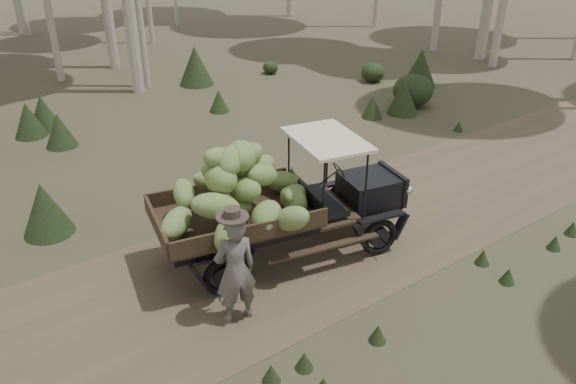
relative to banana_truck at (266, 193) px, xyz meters
name	(u,v)px	position (x,y,z in m)	size (l,w,h in m)	color
ground	(361,226)	(2.20, -0.13, -1.37)	(120.00, 120.00, 0.00)	#473D2B
dirt_track	(361,226)	(2.20, -0.13, -1.36)	(70.00, 4.00, 0.01)	brown
banana_truck	(266,193)	(0.00, 0.00, 0.00)	(5.01, 2.64, 2.44)	black
farmer	(235,269)	(-1.32, -1.11, -0.42)	(0.72, 0.55, 1.99)	#514E4A
undergrowth	(236,197)	(0.26, 1.55, -0.82)	(24.06, 22.63, 1.36)	#233319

